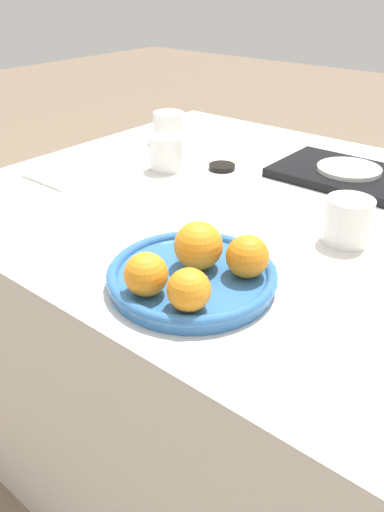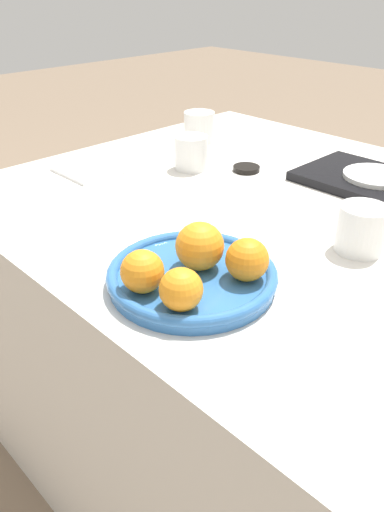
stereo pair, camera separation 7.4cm
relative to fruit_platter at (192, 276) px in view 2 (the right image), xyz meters
The scene contains 14 objects.
ground_plane 0.84m from the fruit_platter, 99.95° to the left, with size 12.00×12.00×0.00m, color #7A6651.
table 0.52m from the fruit_platter, 99.95° to the left, with size 1.26×1.02×0.75m.
fruit_platter is the anchor object (origin of this frame).
orange_0 0.05m from the fruit_platter, 101.22° to the left, with size 0.07×0.07×0.07m.
orange_1 0.09m from the fruit_platter, 100.56° to the right, with size 0.06×0.06×0.06m.
orange_2 0.10m from the fruit_platter, 53.35° to the right, with size 0.06×0.06×0.06m.
orange_3 0.09m from the fruit_platter, 35.26° to the left, with size 0.06×0.06×0.06m.
serving_tray 0.57m from the fruit_platter, 90.19° to the left, with size 0.33×0.22×0.02m.
side_plate 0.57m from the fruit_platter, 90.19° to the left, with size 0.14×0.14×0.01m.
cup_0 0.31m from the fruit_platter, 66.44° to the left, with size 0.08×0.08×0.08m.
cup_1 0.52m from the fruit_platter, 136.06° to the left, with size 0.08×0.08×0.08m.
cup_2 0.74m from the fruit_platter, 134.31° to the left, with size 0.08×0.08×0.08m.
napkin 0.55m from the fruit_platter, 163.06° to the left, with size 0.15×0.11×0.01m.
soy_dish 0.52m from the fruit_platter, 121.15° to the left, with size 0.06×0.06×0.01m.
Camera 2 is at (0.52, -0.79, 1.17)m, focal length 35.00 mm.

